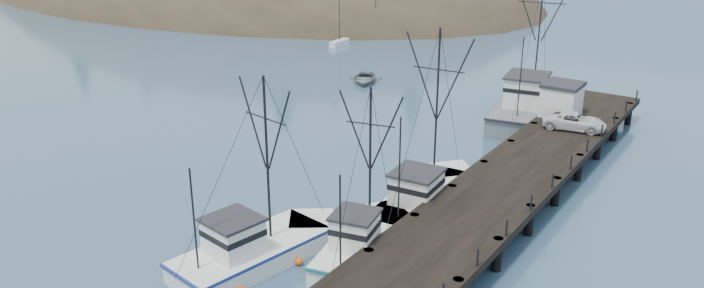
# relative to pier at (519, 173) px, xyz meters

# --- Properties ---
(ground) EXTENTS (400.00, 400.00, 0.00)m
(ground) POSITION_rel_pier_xyz_m (-14.00, -16.00, -1.69)
(ground) COLOR #314F6D
(ground) RESTS_ON ground
(pier) EXTENTS (6.00, 44.00, 2.00)m
(pier) POSITION_rel_pier_xyz_m (0.00, 0.00, 0.00)
(pier) COLOR black
(pier) RESTS_ON ground
(headland) EXTENTS (134.80, 78.00, 51.00)m
(headland) POSITION_rel_pier_xyz_m (-88.95, 62.61, -6.24)
(headland) COLOR #382D1E
(headland) RESTS_ON ground
(moored_sailboats) EXTENTS (21.95, 19.34, 6.35)m
(moored_sailboats) POSITION_rel_pier_xyz_m (-46.48, 41.32, -1.36)
(moored_sailboats) COLOR white
(moored_sailboats) RESTS_ON ground
(trawler_near) EXTENTS (4.88, 9.92, 10.19)m
(trawler_near) POSITION_rel_pier_xyz_m (-4.42, -12.65, -0.87)
(trawler_near) COLOR white
(trawler_near) RESTS_ON ground
(trawler_mid) EXTENTS (5.32, 11.21, 11.05)m
(trawler_mid) POSITION_rel_pier_xyz_m (-8.99, -16.65, -0.87)
(trawler_mid) COLOR white
(trawler_mid) RESTS_ON ground
(trawler_far) EXTENTS (4.64, 12.08, 12.20)m
(trawler_far) POSITION_rel_pier_xyz_m (-4.30, -5.29, -0.87)
(trawler_far) COLOR white
(trawler_far) RESTS_ON ground
(work_vessel) EXTENTS (7.01, 16.26, 13.45)m
(work_vessel) POSITION_rel_pier_xyz_m (-5.50, 16.97, -0.46)
(work_vessel) COLOR slate
(work_vessel) RESTS_ON ground
(pier_shed) EXTENTS (3.00, 3.20, 2.80)m
(pier_shed) POSITION_rel_pier_xyz_m (-1.50, 13.14, 1.73)
(pier_shed) COLOR silver
(pier_shed) RESTS_ON pier
(pickup_truck) EXTENTS (5.17, 3.08, 1.35)m
(pickup_truck) POSITION_rel_pier_xyz_m (0.54, 10.24, 0.98)
(pickup_truck) COLOR silver
(pickup_truck) RESTS_ON pier
(motorboat) EXTENTS (5.67, 6.31, 1.08)m
(motorboat) POSITION_rel_pier_xyz_m (-24.67, 18.82, -1.69)
(motorboat) COLOR slate
(motorboat) RESTS_ON ground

